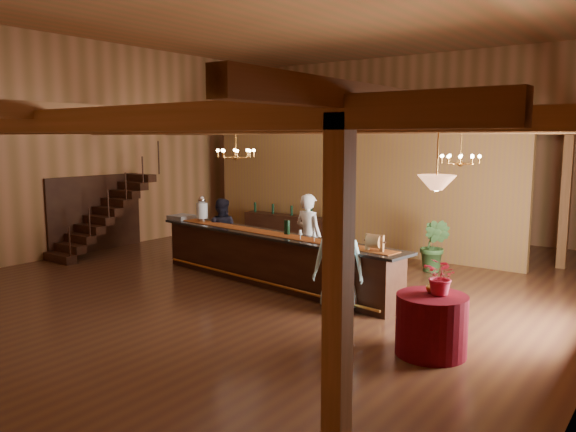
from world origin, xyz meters
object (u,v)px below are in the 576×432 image
Objects in this scene: beverage_dispenser at (202,209)px; floor_plant at (435,246)px; bartender at (309,237)px; tasting_bar at (271,258)px; round_table at (431,325)px; backbar_shelf at (292,231)px; pendant_lamp at (437,182)px; raffle_drum at (375,241)px; guest at (339,261)px; chandelier_right at (460,159)px; chandelier_left at (236,153)px; staff_second at (221,232)px.

beverage_dispenser is 0.50× the size of floor_plant.
tasting_bar is at bearing 70.47° from bartender.
backbar_shelf is at bearing 139.59° from round_table.
pendant_lamp is at bearing -14.76° from tasting_bar.
beverage_dispenser reaches higher than tasting_bar.
beverage_dispenser is at bearing 171.48° from raffle_drum.
pendant_lamp is 0.50× the size of guest.
chandelier_right is 0.45× the size of guest.
bartender reaches higher than beverage_dispenser.
pendant_lamp is 0.49× the size of bartender.
chandelier_left is at bearing -11.21° from beverage_dispenser.
bartender is at bearing -49.13° from backbar_shelf.
beverage_dispenser is 0.20× the size of backbar_shelf.
staff_second is (-0.96, 0.54, -1.87)m from chandelier_left.
tasting_bar is 3.55× the size of guest.
chandelier_right reaches higher than staff_second.
beverage_dispenser reaches higher than round_table.
guest is at bearing -106.88° from chandelier_right.
round_table is 6.52m from staff_second.
floor_plant is at bearing -178.40° from staff_second.
chandelier_left is 0.89× the size of pendant_lamp.
chandelier_left and chandelier_right have the same top height.
guest reaches higher than beverage_dispenser.
raffle_drum is 0.71m from guest.
chandelier_right is (5.34, 1.98, 1.23)m from beverage_dispenser.
floor_plant is at bearing 29.65° from beverage_dispenser.
round_table is at bearing -44.32° from guest.
beverage_dispenser is at bearing -94.28° from backbar_shelf.
floor_plant is (1.91, 2.19, -0.31)m from bartender.
guest is at bearing -137.21° from raffle_drum.
staff_second is 4.30m from guest.
round_table is at bearing -14.76° from tasting_bar.
chandelier_left is 4.85m from floor_plant.
beverage_dispenser is at bearing 162.51° from pendant_lamp.
chandelier_left is at bearing -73.41° from backbar_shelf.
staff_second reaches higher than floor_plant.
bartender is 1.15× the size of staff_second.
raffle_drum is 0.42× the size of chandelier_right.
bartender is at bearing 115.95° from guest.
beverage_dispenser is at bearing 144.35° from guest.
raffle_drum reaches higher than round_table.
guest is at bearing -93.34° from floor_plant.
chandelier_right is 3.67m from guest.
backbar_shelf is 3.78× the size of chandelier_right.
raffle_drum is 0.38× the size of pendant_lamp.
backbar_shelf is at bearing 86.16° from beverage_dispenser.
chandelier_right is at bearing 28.89° from chandelier_left.
beverage_dispenser is at bearing 17.13° from bartender.
raffle_drum is 6.16m from backbar_shelf.
beverage_dispenser is (-2.29, 0.35, 0.81)m from tasting_bar.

